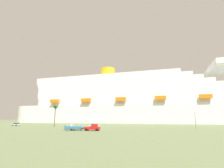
{
  "coord_description": "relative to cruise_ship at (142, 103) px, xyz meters",
  "views": [
    {
      "loc": [
        19.51,
        -78.09,
        4.43
      ],
      "look_at": [
        -5.38,
        40.46,
        27.82
      ],
      "focal_mm": 28.12,
      "sensor_mm": 36.0,
      "label": 1
    }
  ],
  "objects": [
    {
      "name": "cruise_ship",
      "position": [
        0.0,
        0.0,
        0.0
      ],
      "size": [
        261.18,
        57.5,
        62.14
      ],
      "color": "white",
      "rests_on": "ground_plane"
    },
    {
      "name": "parked_car_white_van",
      "position": [
        -20.93,
        -70.09,
        -16.01
      ],
      "size": [
        4.69,
        2.42,
        1.58
      ],
      "color": "white",
      "rests_on": "ground_plane"
    },
    {
      "name": "ground_plane",
      "position": [
        -13.72,
        -47.02,
        -16.84
      ],
      "size": [
        600.0,
        600.0,
        0.0
      ],
      "primitive_type": "plane",
      "color": "#66754C"
    },
    {
      "name": "palm_tree",
      "position": [
        -41.75,
        -71.64,
        -7.95
      ],
      "size": [
        3.33,
        3.04,
        11.0
      ],
      "color": "brown",
      "rests_on": "ground_plane"
    },
    {
      "name": "street_lamp",
      "position": [
        23.89,
        -77.61,
        -12.17
      ],
      "size": [
        0.56,
        0.56,
        7.05
      ],
      "color": "slate",
      "rests_on": "ground_plane"
    },
    {
      "name": "small_boat_on_trailer",
      "position": [
        -20.24,
        -94.9,
        -15.88
      ],
      "size": [
        8.4,
        2.24,
        2.15
      ],
      "color": "#595960",
      "rests_on": "ground_plane"
    },
    {
      "name": "pickup_truck",
      "position": [
        -13.77,
        -94.85,
        -15.8
      ],
      "size": [
        5.61,
        2.31,
        2.2
      ],
      "color": "red",
      "rests_on": "ground_plane"
    },
    {
      "name": "parked_car_silver_sedan",
      "position": [
        -68.11,
        -67.02,
        -16.01
      ],
      "size": [
        4.81,
        2.74,
        1.58
      ],
      "color": "silver",
      "rests_on": "ground_plane"
    }
  ]
}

